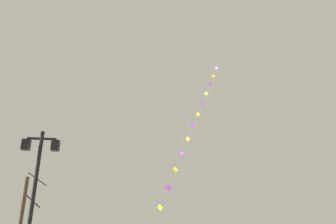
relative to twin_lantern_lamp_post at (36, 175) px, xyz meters
name	(u,v)px	position (x,y,z in m)	size (l,w,h in m)	color
twin_lantern_lamp_post	(36,175)	(0.00, 0.00, 0.00)	(1.35, 0.28, 5.35)	black
kite_train	(192,128)	(8.18, 10.84, 5.47)	(7.93, 9.59, 17.20)	brown
bare_tree	(22,217)	(-2.36, 7.00, -1.27)	(1.27, 0.73, 4.88)	#423323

